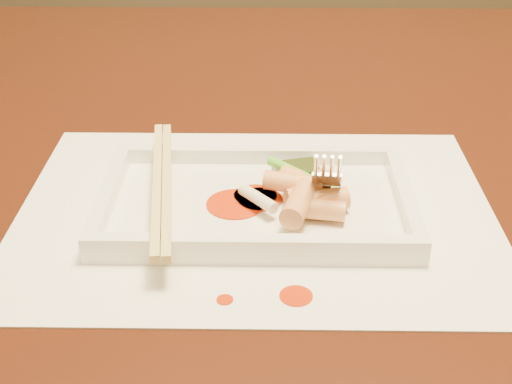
{
  "coord_description": "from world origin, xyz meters",
  "views": [
    {
      "loc": [
        0.03,
        -0.68,
        1.07
      ],
      "look_at": [
        0.03,
        -0.17,
        0.77
      ],
      "focal_mm": 50.0,
      "sensor_mm": 36.0,
      "label": 1
    }
  ],
  "objects_px": {
    "placemat": "(256,211)",
    "fork": "(343,113)",
    "plate_base": "(256,206)",
    "table": "(235,208)",
    "chopstick_a": "(157,183)"
  },
  "relations": [
    {
      "from": "table",
      "to": "chopstick_a",
      "type": "distance_m",
      "value": 0.22
    },
    {
      "from": "table",
      "to": "plate_base",
      "type": "height_order",
      "value": "plate_base"
    },
    {
      "from": "plate_base",
      "to": "chopstick_a",
      "type": "bearing_deg",
      "value": 180.0
    },
    {
      "from": "table",
      "to": "chopstick_a",
      "type": "bearing_deg",
      "value": -108.11
    },
    {
      "from": "placemat",
      "to": "plate_base",
      "type": "xyz_separation_m",
      "value": [
        0.0,
        0.0,
        0.0
      ]
    },
    {
      "from": "fork",
      "to": "table",
      "type": "bearing_deg",
      "value": 122.25
    },
    {
      "from": "fork",
      "to": "chopstick_a",
      "type": "bearing_deg",
      "value": -173.25
    },
    {
      "from": "placemat",
      "to": "table",
      "type": "bearing_deg",
      "value": 98.75
    },
    {
      "from": "placemat",
      "to": "chopstick_a",
      "type": "bearing_deg",
      "value": 180.0
    },
    {
      "from": "table",
      "to": "chopstick_a",
      "type": "relative_size",
      "value": 6.41
    },
    {
      "from": "placemat",
      "to": "fork",
      "type": "bearing_deg",
      "value": 14.42
    },
    {
      "from": "table",
      "to": "fork",
      "type": "bearing_deg",
      "value": -57.75
    },
    {
      "from": "chopstick_a",
      "to": "fork",
      "type": "relative_size",
      "value": 1.56
    },
    {
      "from": "table",
      "to": "chopstick_a",
      "type": "xyz_separation_m",
      "value": [
        -0.06,
        -0.17,
        0.13
      ]
    },
    {
      "from": "plate_base",
      "to": "fork",
      "type": "relative_size",
      "value": 1.86
    }
  ]
}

